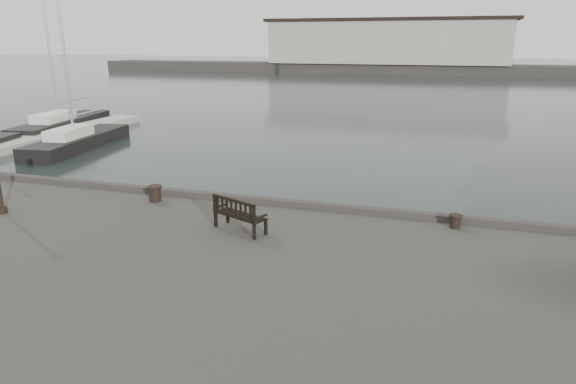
{
  "coord_description": "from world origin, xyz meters",
  "views": [
    {
      "loc": [
        5.01,
        -14.11,
        6.31
      ],
      "look_at": [
        0.74,
        -0.5,
        2.1
      ],
      "focal_mm": 32.0,
      "sensor_mm": 36.0,
      "label": 1
    }
  ],
  "objects_px": {
    "bollard_right": "(455,221)",
    "yacht_b": "(63,126)",
    "bench": "(240,221)",
    "bollard_left": "(155,193)",
    "yacht_c": "(79,144)"
  },
  "relations": [
    {
      "from": "bollard_left",
      "to": "yacht_c",
      "type": "distance_m",
      "value": 18.13
    },
    {
      "from": "bench",
      "to": "yacht_c",
      "type": "relative_size",
      "value": 0.13
    },
    {
      "from": "bench",
      "to": "bollard_left",
      "type": "distance_m",
      "value": 3.86
    },
    {
      "from": "bench",
      "to": "bollard_left",
      "type": "xyz_separation_m",
      "value": [
        -3.49,
        1.63,
        -0.04
      ]
    },
    {
      "from": "bench",
      "to": "yacht_b",
      "type": "relative_size",
      "value": 0.12
    },
    {
      "from": "bollard_left",
      "to": "yacht_c",
      "type": "relative_size",
      "value": 0.04
    },
    {
      "from": "yacht_b",
      "to": "yacht_c",
      "type": "height_order",
      "value": "yacht_b"
    },
    {
      "from": "yacht_b",
      "to": "yacht_c",
      "type": "xyz_separation_m",
      "value": [
        5.72,
        -5.32,
        -0.0
      ]
    },
    {
      "from": "yacht_b",
      "to": "yacht_c",
      "type": "distance_m",
      "value": 7.81
    },
    {
      "from": "bollard_right",
      "to": "yacht_b",
      "type": "height_order",
      "value": "yacht_b"
    },
    {
      "from": "bollard_left",
      "to": "yacht_b",
      "type": "height_order",
      "value": "yacht_b"
    },
    {
      "from": "bench",
      "to": "yacht_b",
      "type": "distance_m",
      "value": 29.6
    },
    {
      "from": "bollard_left",
      "to": "bollard_right",
      "type": "distance_m",
      "value": 8.84
    },
    {
      "from": "yacht_b",
      "to": "yacht_c",
      "type": "bearing_deg",
      "value": -52.89
    },
    {
      "from": "bench",
      "to": "yacht_c",
      "type": "bearing_deg",
      "value": 162.13
    }
  ]
}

